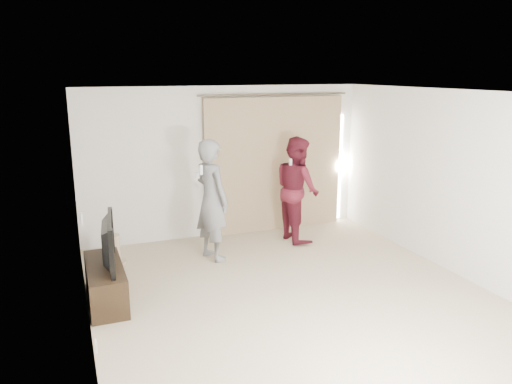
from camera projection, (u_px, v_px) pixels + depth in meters
floor at (292, 295)px, 6.50m from camera, size 5.50×5.50×0.00m
wall_back at (226, 162)px, 8.68m from camera, size 5.00×0.04×2.60m
wall_left at (81, 220)px, 5.31m from camera, size 0.04×5.50×2.60m
ceiling at (296, 92)px, 5.88m from camera, size 5.00×5.50×0.01m
curtain at (275, 164)px, 8.96m from camera, size 2.80×0.11×2.46m
tv_console at (106, 283)px, 6.28m from camera, size 0.44×1.26×0.48m
tv at (102, 242)px, 6.15m from camera, size 0.24×1.06×0.61m
scratching_post at (114, 253)px, 7.46m from camera, size 0.35×0.35×0.47m
person_man at (212, 200)px, 7.56m from camera, size 0.64×0.79×1.87m
person_woman at (297, 189)px, 8.46m from camera, size 0.70×0.89×1.78m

